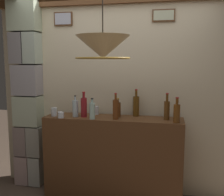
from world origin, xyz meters
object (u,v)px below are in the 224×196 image
object	(u,v)px
liquor_bottle_rum	(167,109)
liquor_bottle_whiskey	(116,109)
liquor_bottle_scotch	(92,111)
liquor_bottle_port	(75,108)
glass_tumbler_shot	(96,110)
glass_tumbler_rocks	(54,112)
liquor_bottle_rye	(84,107)
liquor_bottle_vodka	(177,113)
glass_tumbler_highball	(61,115)
pendant_lamp	(103,48)
liquor_bottle_bourbon	(136,106)
liquor_bottle_sherry	(118,109)

from	to	relation	value
liquor_bottle_rum	liquor_bottle_whiskey	size ratio (longest dim) A/B	1.01
liquor_bottle_scotch	liquor_bottle_whiskey	size ratio (longest dim) A/B	0.80
liquor_bottle_port	glass_tumbler_shot	size ratio (longest dim) A/B	2.51
glass_tumbler_rocks	liquor_bottle_rye	bearing A→B (deg)	3.94
liquor_bottle_vodka	glass_tumbler_highball	distance (m)	1.38
liquor_bottle_rye	pendant_lamp	size ratio (longest dim) A/B	0.60
liquor_bottle_bourbon	glass_tumbler_shot	bearing A→B (deg)	-179.03
liquor_bottle_whiskey	glass_tumbler_rocks	bearing A→B (deg)	178.72
liquor_bottle_rum	pendant_lamp	distance (m)	1.18
liquor_bottle_vodka	glass_tumbler_rocks	size ratio (longest dim) A/B	2.71
liquor_bottle_rye	liquor_bottle_vodka	bearing A→B (deg)	-4.03
liquor_bottle_port	glass_tumbler_highball	bearing A→B (deg)	-146.74
liquor_bottle_bourbon	pendant_lamp	distance (m)	1.14
liquor_bottle_rum	glass_tumbler_shot	xyz separation A→B (m)	(-0.91, 0.14, -0.07)
glass_tumbler_shot	liquor_bottle_whiskey	bearing A→B (deg)	-36.40
liquor_bottle_whiskey	glass_tumbler_highball	bearing A→B (deg)	-174.53
liquor_bottle_port	liquor_bottle_bourbon	distance (m)	0.76
liquor_bottle_whiskey	glass_tumbler_rocks	distance (m)	0.80
liquor_bottle_port	liquor_bottle_rum	world-z (taller)	liquor_bottle_rum
glass_tumbler_highball	liquor_bottle_bourbon	bearing A→B (deg)	18.83
liquor_bottle_whiskey	liquor_bottle_rye	xyz separation A→B (m)	(-0.41, 0.04, 0.00)
liquor_bottle_port	liquor_bottle_rum	size ratio (longest dim) A/B	0.84
liquor_bottle_rum	pendant_lamp	bearing A→B (deg)	-128.19
liquor_bottle_rum	liquor_bottle_whiskey	world-z (taller)	liquor_bottle_rum
liquor_bottle_sherry	glass_tumbler_highball	distance (m)	0.71
liquor_bottle_port	liquor_bottle_rye	distance (m)	0.11
liquor_bottle_rum	glass_tumbler_rocks	xyz separation A→B (m)	(-1.40, -0.07, -0.07)
liquor_bottle_bourbon	liquor_bottle_rye	size ratio (longest dim) A/B	1.07
liquor_bottle_port	glass_tumbler_highball	size ratio (longest dim) A/B	3.50
glass_tumbler_shot	liquor_bottle_sherry	bearing A→B (deg)	-16.44
liquor_bottle_scotch	glass_tumbler_highball	distance (m)	0.40
liquor_bottle_port	liquor_bottle_rum	xyz separation A→B (m)	(1.12, 0.06, 0.02)
glass_tumbler_shot	pendant_lamp	bearing A→B (deg)	-70.16
liquor_bottle_rye	glass_tumbler_highball	xyz separation A→B (m)	(-0.26, -0.11, -0.09)
liquor_bottle_scotch	glass_tumbler_shot	size ratio (longest dim) A/B	2.36
liquor_bottle_port	glass_tumbler_rocks	size ratio (longest dim) A/B	2.51
liquor_bottle_sherry	glass_tumbler_rocks	distance (m)	0.81
liquor_bottle_rum	glass_tumbler_shot	size ratio (longest dim) A/B	2.97
liquor_bottle_whiskey	liquor_bottle_rye	bearing A→B (deg)	173.80
liquor_bottle_vodka	liquor_bottle_scotch	bearing A→B (deg)	-178.90
liquor_bottle_port	liquor_bottle_vodka	size ratio (longest dim) A/B	0.93
liquor_bottle_rum	glass_tumbler_shot	distance (m)	0.92
liquor_bottle_vodka	glass_tumbler_rocks	distance (m)	1.51
glass_tumbler_shot	pendant_lamp	world-z (taller)	pendant_lamp
liquor_bottle_rye	liquor_bottle_whiskey	bearing A→B (deg)	-6.20
liquor_bottle_scotch	glass_tumbler_highball	xyz separation A→B (m)	(-0.40, -0.01, -0.07)
liquor_bottle_vodka	liquor_bottle_sherry	bearing A→B (deg)	166.37
liquor_bottle_scotch	glass_tumbler_shot	distance (m)	0.29
liquor_bottle_rye	glass_tumbler_highball	bearing A→B (deg)	-157.35
liquor_bottle_scotch	pendant_lamp	xyz separation A→B (m)	(0.28, -0.61, 0.71)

